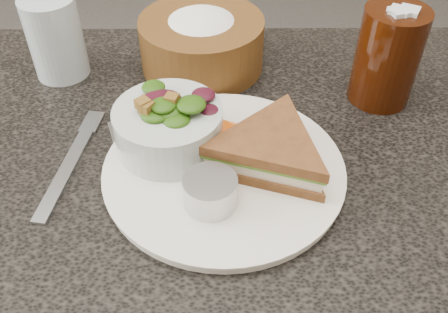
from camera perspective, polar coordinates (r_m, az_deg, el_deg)
name	(u,v)px	position (r m, az deg, el deg)	size (l,w,h in m)	color
dining_table	(219,310)	(0.95, -0.58, -17.18)	(1.00, 0.70, 0.75)	black
dinner_plate	(224,170)	(0.63, 0.00, -1.56)	(0.30, 0.30, 0.01)	silver
sandwich	(270,151)	(0.61, 5.31, 0.66)	(0.18, 0.18, 0.05)	brown
salad_bowl	(168,121)	(0.63, -6.40, 4.01)	(0.14, 0.14, 0.08)	#B1BEB8
dressing_ramekin	(210,192)	(0.57, -1.57, -4.05)	(0.06, 0.06, 0.04)	#B7B8B9
orange_wedge	(224,128)	(0.66, -0.05, 3.25)	(0.07, 0.07, 0.03)	#FF640E
fork	(68,168)	(0.67, -17.43, -1.24)	(0.02, 0.19, 0.01)	#A8AEB5
knife	(124,165)	(0.66, -11.31, -0.94)	(0.01, 0.18, 0.00)	#A3A7AD
bread_basket	(202,35)	(0.80, -2.58, 13.68)	(0.19, 0.19, 0.11)	brown
cola_glass	(388,53)	(0.75, 18.26, 11.20)	(0.09, 0.09, 0.15)	black
water_glass	(55,38)	(0.82, -18.72, 12.76)	(0.08, 0.08, 0.13)	#ADBDC4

